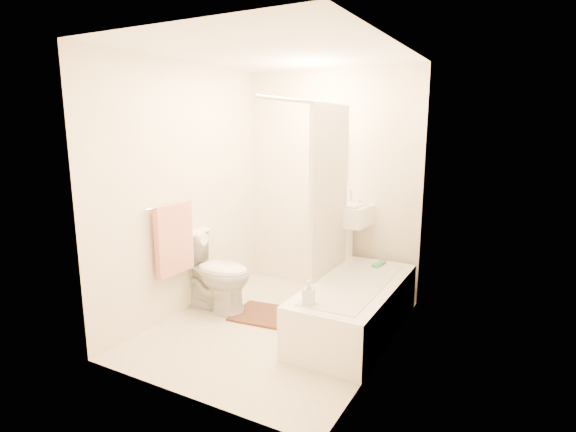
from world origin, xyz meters
The scene contains 17 objects.
floor centered at (0.00, 0.00, 0.00)m, with size 2.40×2.40×0.00m, color beige.
ceiling centered at (0.00, 0.00, 2.40)m, with size 2.40×2.40×0.00m, color white.
wall_back centered at (0.00, 1.20, 1.20)m, with size 2.00×0.02×2.40m, color beige.
wall_left centered at (-1.00, 0.00, 1.20)m, with size 0.02×2.40×2.40m, color beige.
wall_right centered at (1.00, 0.00, 1.20)m, with size 0.02×2.40×2.40m, color beige.
mirror centered at (0.00, 1.18, 1.50)m, with size 0.40×0.03×0.55m, color white.
curtain_rod centered at (0.30, 0.10, 2.00)m, with size 0.03×0.03×1.70m, color silver.
shower_curtain centered at (0.30, 0.50, 1.22)m, with size 0.04×0.80×1.55m, color silver.
towel_bar centered at (-0.96, -0.25, 1.10)m, with size 0.02×0.02×0.60m, color silver.
towel centered at (-0.93, -0.25, 0.78)m, with size 0.06×0.45×0.66m, color #CC7266.
toilet_paper centered at (-0.93, 0.12, 0.70)m, with size 0.12×0.12×0.11m, color white.
toilet centered at (-0.75, 0.10, 0.39)m, with size 0.44×0.79×0.77m, color white.
sink centered at (0.23, 1.06, 0.55)m, with size 0.56×0.45×1.09m, color white, non-canonical shape.
bathtub centered at (0.65, 0.30, 0.22)m, with size 0.69×1.58×0.45m, color white, non-canonical shape.
bath_mat centered at (-0.18, 0.19, 0.01)m, with size 0.67×0.50×0.02m, color #4D2520.
soap_bottle centered at (0.50, -0.32, 0.54)m, with size 0.09×0.09×0.20m, color white.
scrub_brush centered at (0.68, 0.88, 0.47)m, with size 0.06×0.20×0.04m, color #42A56A.
Camera 1 is at (1.93, -3.29, 1.81)m, focal length 28.00 mm.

